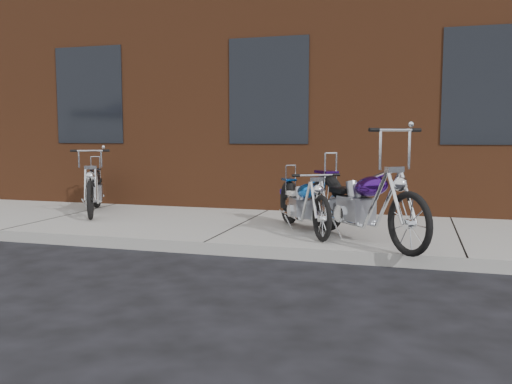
% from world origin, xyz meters
% --- Properties ---
extents(ground, '(120.00, 120.00, 0.00)m').
position_xyz_m(ground, '(0.00, 0.00, 0.00)').
color(ground, black).
rests_on(ground, ground).
extents(sidewalk, '(22.00, 3.00, 0.15)m').
position_xyz_m(sidewalk, '(0.00, 1.50, 0.07)').
color(sidewalk, '#A3A3A3').
rests_on(sidewalk, ground).
extents(building_brick, '(22.00, 10.00, 8.00)m').
position_xyz_m(building_brick, '(0.00, 8.00, 4.00)').
color(building_brick, brown).
rests_on(building_brick, ground).
extents(chopper_purple, '(1.65, 1.95, 1.37)m').
position_xyz_m(chopper_purple, '(1.81, 0.62, 0.59)').
color(chopper_purple, black).
rests_on(chopper_purple, sidewalk).
extents(chopper_blue, '(1.07, 1.77, 0.86)m').
position_xyz_m(chopper_blue, '(1.00, 1.12, 0.51)').
color(chopper_blue, black).
rests_on(chopper_blue, sidewalk).
extents(chopper_third, '(1.12, 1.90, 1.08)m').
position_xyz_m(chopper_third, '(-2.72, 1.87, 0.53)').
color(chopper_third, black).
rests_on(chopper_third, sidewalk).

